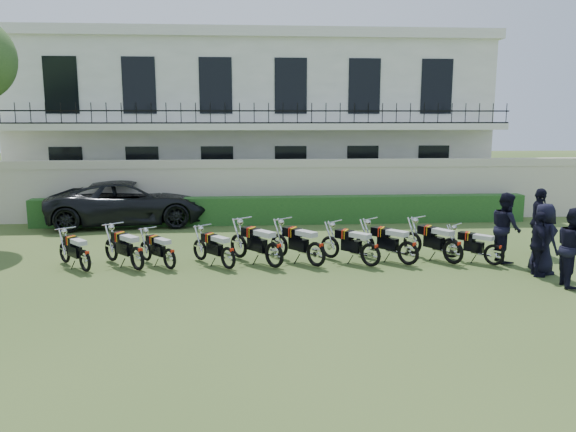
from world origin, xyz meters
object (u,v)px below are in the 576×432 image
at_px(motorcycle_1, 137,253).
at_px(officer_4, 506,227).
at_px(motorcycle_6, 371,249).
at_px(officer_1, 573,247).
at_px(motorcycle_5, 316,248).
at_px(motorcycle_9, 494,250).
at_px(officer_5, 539,222).
at_px(motorcycle_7, 408,247).
at_px(officer_2, 538,244).
at_px(motorcycle_4, 274,249).
at_px(officer_3, 544,239).
at_px(motorcycle_0, 85,255).
at_px(motorcycle_8, 453,246).
at_px(suv, 130,203).
at_px(motorcycle_3, 228,253).
at_px(motorcycle_2, 169,254).

xyz_separation_m(motorcycle_1, officer_4, (9.74, 0.28, 0.45)).
height_order(motorcycle_6, officer_1, officer_1).
distance_m(motorcycle_5, motorcycle_9, 4.69).
bearing_deg(officer_5, motorcycle_6, 120.51).
xyz_separation_m(motorcycle_7, officer_2, (2.90, -1.16, 0.30)).
bearing_deg(motorcycle_4, officer_3, -47.58).
relative_size(motorcycle_0, officer_3, 0.81).
relative_size(motorcycle_0, motorcycle_8, 0.82).
relative_size(motorcycle_0, motorcycle_6, 0.97).
height_order(motorcycle_8, officer_4, officer_4).
bearing_deg(officer_4, motorcycle_8, 102.56).
xyz_separation_m(motorcycle_0, officer_4, (11.03, 0.31, 0.49)).
relative_size(suv, officer_5, 3.00).
relative_size(motorcycle_0, officer_4, 0.76).
relative_size(motorcycle_1, motorcycle_3, 1.04).
bearing_deg(motorcycle_1, motorcycle_3, -41.89).
bearing_deg(motorcycle_1, officer_4, -39.21).
distance_m(motorcycle_2, motorcycle_9, 8.46).
xyz_separation_m(motorcycle_0, motorcycle_5, (5.86, 0.06, 0.07)).
bearing_deg(motorcycle_8, motorcycle_9, -44.60).
bearing_deg(motorcycle_4, suv, 87.45).
relative_size(motorcycle_1, motorcycle_5, 0.93).
height_order(motorcycle_9, officer_4, officer_4).
distance_m(motorcycle_7, officer_3, 3.30).
xyz_separation_m(motorcycle_9, officer_4, (0.49, 0.46, 0.50)).
bearing_deg(officer_1, motorcycle_4, 85.05).
relative_size(motorcycle_2, officer_2, 0.86).
relative_size(motorcycle_5, motorcycle_9, 1.24).
xyz_separation_m(officer_4, officer_5, (1.28, 0.68, 0.01)).
xyz_separation_m(motorcycle_9, officer_3, (0.90, -0.75, 0.44)).
relative_size(officer_1, officer_5, 0.97).
distance_m(motorcycle_0, motorcycle_2, 2.09).
distance_m(motorcycle_6, suv, 9.90).
bearing_deg(motorcycle_0, motorcycle_8, -39.59).
distance_m(motorcycle_9, suv, 12.60).
height_order(motorcycle_1, officer_3, officer_3).
bearing_deg(suv, motorcycle_9, -128.97).
relative_size(motorcycle_5, motorcycle_8, 0.95).
xyz_separation_m(motorcycle_0, motorcycle_7, (8.29, 0.04, 0.06)).
height_order(motorcycle_4, motorcycle_7, motorcycle_4).
relative_size(officer_2, officer_3, 0.91).
distance_m(motorcycle_9, officer_3, 1.25).
bearing_deg(motorcycle_0, officer_1, -49.69).
distance_m(motorcycle_1, motorcycle_2, 0.81).
distance_m(motorcycle_3, officer_2, 7.70).
distance_m(suv, officer_2, 13.67).
bearing_deg(officer_3, suv, 49.32).
xyz_separation_m(motorcycle_6, motorcycle_9, (3.27, -0.11, -0.04)).
distance_m(motorcycle_4, motorcycle_9, 5.78).
distance_m(motorcycle_8, suv, 11.62).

